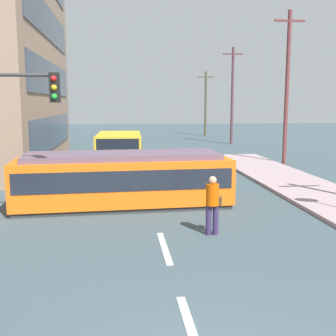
% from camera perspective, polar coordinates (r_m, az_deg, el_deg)
% --- Properties ---
extents(ground_plane, '(120.00, 120.00, 0.00)m').
position_cam_1_polar(ground_plane, '(14.73, -2.21, -5.59)').
color(ground_plane, '#3A4B51').
extents(lane_stripe_1, '(0.16, 2.40, 0.01)m').
position_cam_1_polar(lane_stripe_1, '(7.31, 3.20, -21.24)').
color(lane_stripe_1, silver).
rests_on(lane_stripe_1, ground).
extents(lane_stripe_2, '(0.16, 2.40, 0.01)m').
position_cam_1_polar(lane_stripe_2, '(10.92, -0.49, -10.76)').
color(lane_stripe_2, silver).
rests_on(lane_stripe_2, ground).
extents(lane_stripe_3, '(0.16, 2.40, 0.01)m').
position_cam_1_polar(lane_stripe_3, '(21.22, -3.65, -1.13)').
color(lane_stripe_3, silver).
rests_on(lane_stripe_3, ground).
extents(lane_stripe_4, '(0.16, 2.40, 0.01)m').
position_cam_1_polar(lane_stripe_4, '(27.14, -4.35, 1.05)').
color(lane_stripe_4, silver).
rests_on(lane_stripe_4, ground).
extents(streetcar_tram, '(7.68, 2.88, 1.92)m').
position_cam_1_polar(streetcar_tram, '(15.11, -6.10, -1.42)').
color(streetcar_tram, orange).
rests_on(streetcar_tram, ground).
extents(city_bus, '(2.68, 5.33, 1.88)m').
position_cam_1_polar(city_bus, '(24.93, -6.66, 2.80)').
color(city_bus, gold).
rests_on(city_bus, ground).
extents(pedestrian_crossing, '(0.49, 0.36, 1.67)m').
position_cam_1_polar(pedestrian_crossing, '(11.76, 6.09, -4.60)').
color(pedestrian_crossing, '#34264D').
rests_on(pedestrian_crossing, ground).
extents(utility_pole_mid, '(1.80, 0.24, 8.95)m').
position_cam_1_polar(utility_pole_mid, '(26.06, 15.89, 10.69)').
color(utility_pole_mid, brown).
rests_on(utility_pole_mid, ground).
extents(utility_pole_far, '(1.80, 0.24, 8.51)m').
position_cam_1_polar(utility_pole_far, '(38.18, 8.75, 9.89)').
color(utility_pole_far, '#55333A').
rests_on(utility_pole_far, ground).
extents(utility_pole_distant, '(1.80, 0.24, 7.10)m').
position_cam_1_polar(utility_pole_distant, '(47.43, 5.14, 8.87)').
color(utility_pole_distant, '#4A4430').
rests_on(utility_pole_distant, ground).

